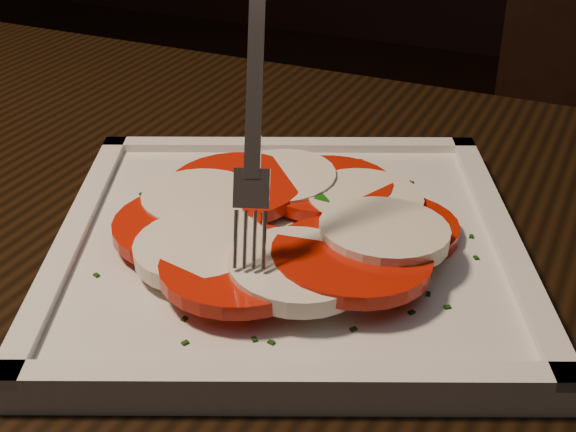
{
  "coord_description": "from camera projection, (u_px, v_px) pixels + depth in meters",
  "views": [
    {
      "loc": [
        0.12,
        -0.19,
        1.01
      ],
      "look_at": [
        -0.05,
        0.19,
        0.78
      ],
      "focal_mm": 50.0,
      "sensor_mm": 36.0,
      "label": 1
    }
  ],
  "objects": [
    {
      "name": "plate",
      "position": [
        288.0,
        248.0,
        0.49
      ],
      "size": [
        0.36,
        0.36,
        0.01
      ],
      "primitive_type": "cube",
      "rotation": [
        0.0,
        0.0,
        0.42
      ],
      "color": "silver",
      "rests_on": "table"
    },
    {
      "name": "caprese_salad",
      "position": [
        288.0,
        222.0,
        0.48
      ],
      "size": [
        0.23,
        0.24,
        0.03
      ],
      "color": "#C21104",
      "rests_on": "plate"
    },
    {
      "name": "fork",
      "position": [
        256.0,
        97.0,
        0.42
      ],
      "size": [
        0.06,
        0.09,
        0.15
      ],
      "primitive_type": null,
      "rotation": [
        0.0,
        0.0,
        0.36
      ],
      "color": "white",
      "rests_on": "caprese_salad"
    }
  ]
}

